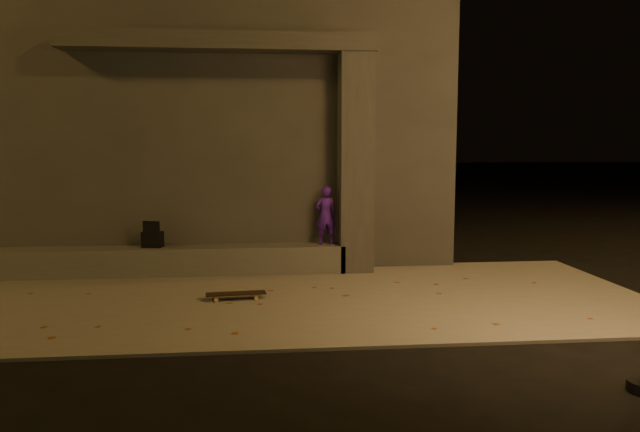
{
  "coord_description": "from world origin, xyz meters",
  "views": [
    {
      "loc": [
        0.04,
        -6.52,
        2.19
      ],
      "look_at": [
        0.92,
        2.0,
        1.18
      ],
      "focal_mm": 35.0,
      "sensor_mm": 36.0,
      "label": 1
    }
  ],
  "objects": [
    {
      "name": "ground",
      "position": [
        0.0,
        0.0,
        0.0
      ],
      "size": [
        120.0,
        120.0,
        0.0
      ],
      "primitive_type": "plane",
      "color": "black",
      "rests_on": "ground"
    },
    {
      "name": "sidewalk",
      "position": [
        0.0,
        2.0,
        0.02
      ],
      "size": [
        11.0,
        4.4,
        0.04
      ],
      "primitive_type": "cube",
      "color": "slate",
      "rests_on": "ground"
    },
    {
      "name": "building",
      "position": [
        -1.0,
        6.49,
        2.61
      ],
      "size": [
        9.0,
        5.1,
        5.22
      ],
      "color": "#3C3936",
      "rests_on": "ground"
    },
    {
      "name": "ledge",
      "position": [
        -1.5,
        3.75,
        0.27
      ],
      "size": [
        6.0,
        0.55,
        0.45
      ],
      "primitive_type": "cube",
      "color": "#57554F",
      "rests_on": "sidewalk"
    },
    {
      "name": "column",
      "position": [
        1.7,
        3.75,
        1.84
      ],
      "size": [
        0.55,
        0.55,
        3.6
      ],
      "primitive_type": "cube",
      "color": "#3C3936",
      "rests_on": "sidewalk"
    },
    {
      "name": "canopy",
      "position": [
        -0.5,
        3.8,
        3.78
      ],
      "size": [
        5.0,
        0.7,
        0.28
      ],
      "primitive_type": "cube",
      "color": "#3C3936",
      "rests_on": "column"
    },
    {
      "name": "skateboarder",
      "position": [
        1.2,
        3.75,
        0.98
      ],
      "size": [
        0.39,
        0.29,
        0.98
      ],
      "primitive_type": "imported",
      "rotation": [
        0.0,
        0.0,
        3.3
      ],
      "color": "#421693",
      "rests_on": "ledge"
    },
    {
      "name": "backpack",
      "position": [
        -1.64,
        3.75,
        0.64
      ],
      "size": [
        0.36,
        0.28,
        0.44
      ],
      "rotation": [
        0.0,
        0.0,
        -0.28
      ],
      "color": "black",
      "rests_on": "ledge"
    },
    {
      "name": "skateboard",
      "position": [
        -0.25,
        1.95,
        0.11
      ],
      "size": [
        0.84,
        0.29,
        0.09
      ],
      "rotation": [
        0.0,
        0.0,
        0.1
      ],
      "color": "black",
      "rests_on": "sidewalk"
    }
  ]
}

